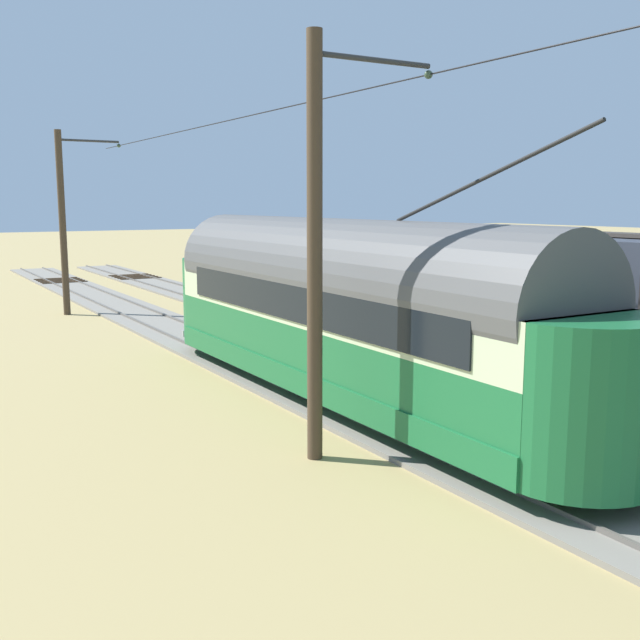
# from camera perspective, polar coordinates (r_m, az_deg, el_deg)

# --- Properties ---
(ground_plane) EXTENTS (220.00, 220.00, 0.00)m
(ground_plane) POSITION_cam_1_polar(r_m,az_deg,el_deg) (19.13, 6.87, -5.21)
(ground_plane) COLOR #9E8956
(track_streetcar_siding) EXTENTS (2.80, 80.00, 0.18)m
(track_streetcar_siding) POSITION_cam_1_polar(r_m,az_deg,el_deg) (20.73, 11.23, -4.05)
(track_streetcar_siding) COLOR slate
(track_streetcar_siding) RESTS_ON ground
(track_adjacent_siding) EXTENTS (2.80, 80.00, 0.18)m
(track_adjacent_siding) POSITION_cam_1_polar(r_m,az_deg,el_deg) (18.14, 0.65, -5.75)
(track_adjacent_siding) COLOR slate
(track_adjacent_siding) RESTS_ON ground
(vintage_streetcar) EXTENTS (2.65, 16.15, 5.70)m
(vintage_streetcar) POSITION_cam_1_polar(r_m,az_deg,el_deg) (17.17, 1.77, 0.90)
(vintage_streetcar) COLOR #196033
(vintage_streetcar) RESTS_ON ground
(catenary_pole_foreground) EXTENTS (2.69, 0.28, 7.58)m
(catenary_pole_foreground) POSITION_cam_1_polar(r_m,az_deg,el_deg) (32.75, -18.98, 7.24)
(catenary_pole_foreground) COLOR #423323
(catenary_pole_foreground) RESTS_ON ground
(catenary_pole_mid_near) EXTENTS (2.69, 0.28, 7.58)m
(catenary_pole_mid_near) POSITION_cam_1_polar(r_m,az_deg,el_deg) (13.26, -0.17, 5.85)
(catenary_pole_mid_near) COLOR #423323
(catenary_pole_mid_near) RESTS_ON ground
(overhead_wire_run) EXTENTS (2.48, 45.28, 0.18)m
(overhead_wire_run) POSITION_cam_1_polar(r_m,az_deg,el_deg) (15.32, 6.45, 17.81)
(overhead_wire_run) COLOR black
(overhead_wire_run) RESTS_ON ground
(switch_stand) EXTENTS (0.50, 0.30, 1.24)m
(switch_stand) POSITION_cam_1_polar(r_m,az_deg,el_deg) (31.15, -1.54, 1.67)
(switch_stand) COLOR black
(switch_stand) RESTS_ON ground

